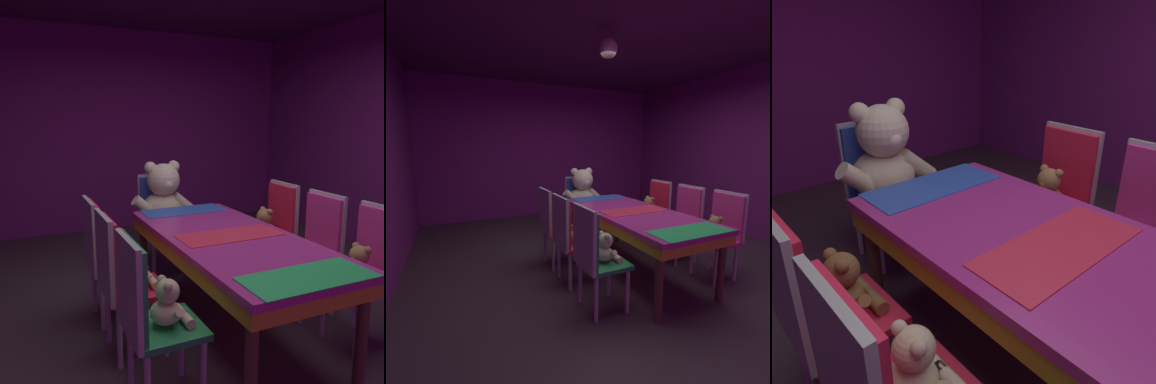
% 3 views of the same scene
% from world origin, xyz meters
% --- Properties ---
extents(ground_plane, '(7.90, 7.90, 0.00)m').
position_xyz_m(ground_plane, '(0.00, 0.00, 0.00)').
color(ground_plane, '#3F2D38').
extents(wall_back, '(5.20, 0.12, 2.80)m').
position_xyz_m(wall_back, '(0.00, 3.20, 1.40)').
color(wall_back, '#721E72').
rests_on(wall_back, ground_plane).
extents(banquet_table, '(0.90, 2.02, 0.75)m').
position_xyz_m(banquet_table, '(0.00, 0.00, 0.65)').
color(banquet_table, '#B22D8C').
rests_on(banquet_table, ground_plane).
extents(teddy_left_1, '(0.23, 0.29, 0.28)m').
position_xyz_m(teddy_left_1, '(-0.69, 0.02, 0.58)').
color(teddy_left_1, beige).
rests_on(teddy_left_1, chair_left_1).
extents(chair_left_2, '(0.42, 0.41, 0.98)m').
position_xyz_m(chair_left_2, '(-0.84, 0.53, 0.60)').
color(chair_left_2, red).
rests_on(chair_left_2, ground_plane).
extents(teddy_left_2, '(0.24, 0.31, 0.29)m').
position_xyz_m(teddy_left_2, '(-0.69, 0.53, 0.58)').
color(teddy_left_2, brown).
rests_on(teddy_left_2, chair_left_2).
extents(chair_right_1, '(0.42, 0.41, 0.98)m').
position_xyz_m(chair_right_1, '(0.83, -0.00, 0.60)').
color(chair_right_1, '#CC338C').
rests_on(chair_right_1, ground_plane).
extents(chair_right_2, '(0.42, 0.41, 0.98)m').
position_xyz_m(chair_right_2, '(0.84, 0.57, 0.60)').
color(chair_right_2, red).
rests_on(chair_right_2, ground_plane).
extents(teddy_right_2, '(0.25, 0.32, 0.30)m').
position_xyz_m(teddy_right_2, '(0.70, 0.57, 0.59)').
color(teddy_right_2, '#9E7247').
rests_on(teddy_right_2, chair_right_2).
extents(throne_chair, '(0.41, 0.42, 0.98)m').
position_xyz_m(throne_chair, '(0.00, 1.54, 0.60)').
color(throne_chair, '#2D47B2').
rests_on(throne_chair, ground_plane).
extents(king_teddy_bear, '(0.73, 0.56, 0.69)m').
position_xyz_m(king_teddy_bear, '(0.00, 1.37, 0.75)').
color(king_teddy_bear, beige).
rests_on(king_teddy_bear, throne_chair).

